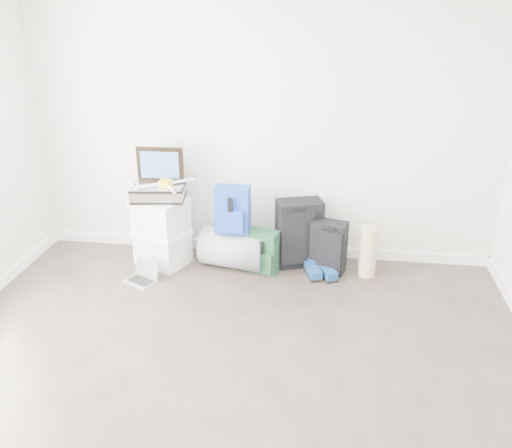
# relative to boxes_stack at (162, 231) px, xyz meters

# --- Properties ---
(ground) EXTENTS (5.00, 5.00, 0.00)m
(ground) POSITION_rel_boxes_stack_xyz_m (0.93, -2.12, -0.34)
(ground) COLOR #332A25
(ground) RESTS_ON ground
(room_envelope) EXTENTS (4.52, 5.02, 2.71)m
(room_envelope) POSITION_rel_boxes_stack_xyz_m (0.93, -2.10, 1.38)
(room_envelope) COLOR silver
(room_envelope) RESTS_ON ground
(boxes_stack) EXTENTS (0.59, 0.54, 0.68)m
(boxes_stack) POSITION_rel_boxes_stack_xyz_m (0.00, 0.00, 0.00)
(boxes_stack) COLOR silver
(boxes_stack) RESTS_ON ground
(briefcase) EXTENTS (0.53, 0.42, 0.14)m
(briefcase) POSITION_rel_boxes_stack_xyz_m (-0.00, 0.00, 0.41)
(briefcase) COLOR #B2B2B7
(briefcase) RESTS_ON boxes_stack
(painting) EXTENTS (0.44, 0.05, 0.33)m
(painting) POSITION_rel_boxes_stack_xyz_m (-0.00, 0.10, 0.64)
(painting) COLOR black
(painting) RESTS_ON briefcase
(drone) EXTENTS (0.51, 0.51, 0.05)m
(drone) POSITION_rel_boxes_stack_xyz_m (0.08, -0.02, 0.50)
(drone) COLOR gold
(drone) RESTS_ON briefcase
(duffel_bag) EXTENTS (0.68, 0.50, 0.38)m
(duffel_bag) POSITION_rel_boxes_stack_xyz_m (0.70, 0.03, -0.15)
(duffel_bag) COLOR gray
(duffel_bag) RESTS_ON ground
(blue_backpack) EXTENTS (0.32, 0.24, 0.44)m
(blue_backpack) POSITION_rel_boxes_stack_xyz_m (0.70, -0.00, 0.25)
(blue_backpack) COLOR #192FA3
(blue_backpack) RESTS_ON duffel_bag
(large_suitcase) EXTENTS (0.48, 0.39, 0.66)m
(large_suitcase) POSITION_rel_boxes_stack_xyz_m (1.32, 0.16, -0.01)
(large_suitcase) COLOR black
(large_suitcase) RESTS_ON ground
(green_backpack) EXTENTS (0.33, 0.28, 0.41)m
(green_backpack) POSITION_rel_boxes_stack_xyz_m (0.99, -0.03, -0.14)
(green_backpack) COLOR #133521
(green_backpack) RESTS_ON ground
(carry_on) EXTENTS (0.36, 0.28, 0.51)m
(carry_on) POSITION_rel_boxes_stack_xyz_m (1.61, 0.05, -0.09)
(carry_on) COLOR black
(carry_on) RESTS_ON ground
(shoes) EXTENTS (0.34, 0.31, 0.10)m
(shoes) POSITION_rel_boxes_stack_xyz_m (1.54, -0.06, -0.29)
(shoes) COLOR black
(shoes) RESTS_ON ground
(rolled_rug) EXTENTS (0.16, 0.16, 0.49)m
(rolled_rug) POSITION_rel_boxes_stack_xyz_m (1.98, 0.02, -0.10)
(rolled_rug) COLOR tan
(rolled_rug) RESTS_ON ground
(laptop) EXTENTS (0.34, 0.30, 0.20)m
(laptop) POSITION_rel_boxes_stack_xyz_m (-0.08, -0.38, -0.29)
(laptop) COLOR silver
(laptop) RESTS_ON ground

